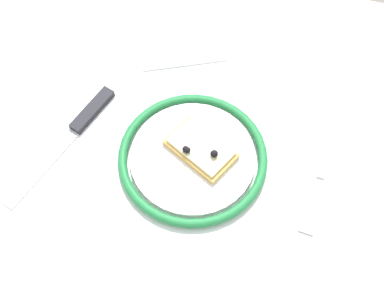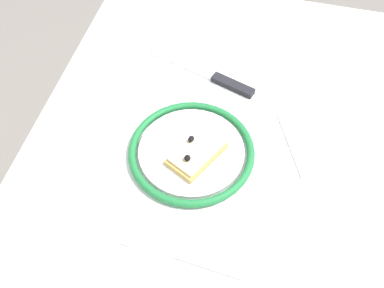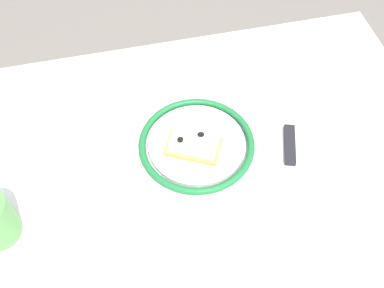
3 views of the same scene
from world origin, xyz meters
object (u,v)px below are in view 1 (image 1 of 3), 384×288
(dining_table, at_px, (222,165))
(plate, at_px, (193,157))
(fork, at_px, (321,174))
(pizza_slice_near, at_px, (201,149))
(knife, at_px, (79,125))
(napkin, at_px, (179,33))

(dining_table, bearing_deg, plate, 51.13)
(fork, bearing_deg, plate, 7.96)
(pizza_slice_near, height_order, fork, pizza_slice_near)
(knife, bearing_deg, napkin, -113.60)
(dining_table, height_order, plate, plate)
(fork, xyz_separation_m, napkin, (0.28, -0.21, 0.00))
(pizza_slice_near, relative_size, napkin, 0.81)
(dining_table, bearing_deg, pizza_slice_near, 51.53)
(plate, xyz_separation_m, fork, (-0.19, -0.03, -0.01))
(plate, distance_m, napkin, 0.25)
(knife, xyz_separation_m, napkin, (-0.10, -0.22, -0.00))
(pizza_slice_near, relative_size, fork, 0.58)
(plate, xyz_separation_m, pizza_slice_near, (-0.01, -0.01, 0.01))
(plate, height_order, pizza_slice_near, pizza_slice_near)
(fork, height_order, napkin, same)
(napkin, bearing_deg, fork, 143.63)
(fork, bearing_deg, pizza_slice_near, 4.92)
(pizza_slice_near, bearing_deg, fork, -175.08)
(pizza_slice_near, distance_m, fork, 0.18)
(pizza_slice_near, height_order, napkin, pizza_slice_near)
(dining_table, xyz_separation_m, knife, (0.23, 0.04, 0.09))
(plate, xyz_separation_m, napkin, (0.09, -0.23, -0.01))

